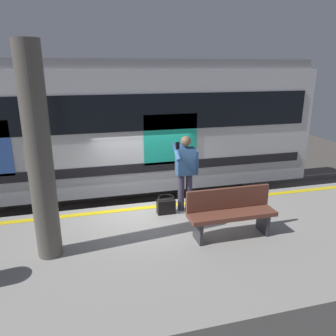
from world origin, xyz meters
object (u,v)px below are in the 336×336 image
at_px(handbag, 166,206).
at_px(bench, 231,211).
at_px(passenger, 185,167).
at_px(station_column, 39,156).
at_px(train_carriage, 80,124).

relative_size(handbag, bench, 0.23).
bearing_deg(passenger, handbag, 12.85).
distance_m(passenger, handbag, 0.93).
xyz_separation_m(handbag, station_column, (2.30, 1.07, 1.54)).
distance_m(handbag, station_column, 2.97).
xyz_separation_m(passenger, bench, (-0.46, 1.34, -0.49)).
bearing_deg(passenger, bench, 108.95).
bearing_deg(handbag, train_carriage, -61.34).
distance_m(handbag, bench, 1.57).
bearing_deg(station_column, handbag, -155.16).
height_order(handbag, bench, bench).
bearing_deg(passenger, train_carriage, -54.24).
height_order(train_carriage, passenger, train_carriage).
bearing_deg(train_carriage, handbag, 118.66).
bearing_deg(train_carriage, passenger, 125.76).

